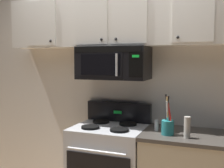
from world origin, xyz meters
TOP-DOWN VIEW (x-y plane):
  - back_wall at (0.00, 0.79)m, footprint 5.20×0.10m
  - stove_range at (0.00, 0.42)m, footprint 0.76×0.69m
  - over_range_microwave at (-0.00, 0.54)m, footprint 0.76×0.43m
  - upper_cabinets at (-0.00, 0.57)m, footprint 2.50×0.36m
  - utensil_crock_teal at (0.63, 0.32)m, footprint 0.12×0.12m
  - salt_shaker at (0.50, 0.44)m, footprint 0.04×0.04m
  - pepper_mill at (0.82, 0.26)m, footprint 0.06×0.06m

SIDE VIEW (x-z plane):
  - stove_range at x=0.00m, z-range -0.09..1.03m
  - salt_shaker at x=0.50m, z-range 0.90..1.01m
  - pepper_mill at x=0.82m, z-range 0.90..1.10m
  - utensil_crock_teal at x=0.63m, z-range 0.81..1.19m
  - back_wall at x=0.00m, z-range 0.00..2.70m
  - over_range_microwave at x=0.00m, z-range 1.40..1.75m
  - upper_cabinets at x=0.00m, z-range 1.75..2.30m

